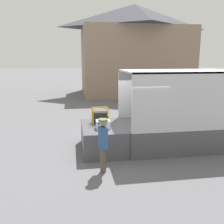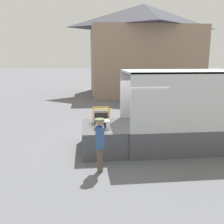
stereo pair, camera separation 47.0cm
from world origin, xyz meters
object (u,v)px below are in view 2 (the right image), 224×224
Objects in this scene: portable_generator at (101,117)px; worker_person at (100,140)px; box_truck at (214,123)px; microwave at (103,124)px.

worker_person is (-0.19, -2.25, -0.15)m from portable_generator.
box_truck reaches higher than worker_person.
microwave is 1.52m from worker_person.
microwave is at bearing -174.77° from box_truck.
box_truck is 13.04× the size of microwave.
portable_generator is 0.38× the size of worker_person.
box_truck is 3.79× the size of worker_person.
worker_person is (-4.59, -1.91, 0.12)m from box_truck.
box_truck is 4.43m from microwave.
box_truck is at bearing 22.55° from worker_person.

